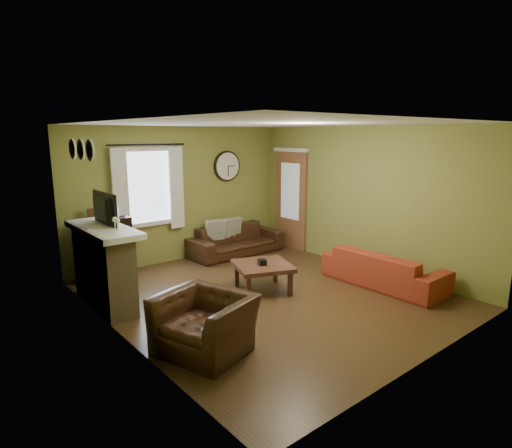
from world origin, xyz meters
TOP-DOWN VIEW (x-y plane):
  - floor at (0.00, 0.00)m, footprint 4.60×5.20m
  - ceiling at (0.00, 0.00)m, footprint 4.60×5.20m
  - wall_left at (-2.30, 0.00)m, footprint 0.00×5.20m
  - wall_right at (2.30, 0.00)m, footprint 0.00×5.20m
  - wall_back at (0.00, 2.60)m, footprint 4.60×0.00m
  - wall_front at (0.00, -2.60)m, footprint 4.60×0.00m
  - fireplace at (-2.10, 1.15)m, footprint 0.40×1.40m
  - firebox at (-1.91, 1.15)m, footprint 0.04×0.60m
  - mantel at (-2.07, 1.15)m, footprint 0.58×1.60m
  - tv at (-2.05, 1.30)m, footprint 0.08×0.60m
  - tv_screen at (-1.97, 1.30)m, footprint 0.02×0.62m
  - medallion_left at (-2.28, 0.80)m, footprint 0.28×0.28m
  - medallion_mid at (-2.28, 1.15)m, footprint 0.28×0.28m
  - medallion_right at (-2.28, 1.50)m, footprint 0.28×0.28m
  - window_pane at (-0.70, 2.58)m, footprint 1.00×0.02m
  - curtain_rod at (-0.70, 2.48)m, footprint 0.03×0.03m
  - curtain_left at (-1.25, 2.48)m, footprint 0.28×0.04m
  - curtain_right at (-0.15, 2.48)m, footprint 0.28×0.04m
  - wall_clock at (1.10, 2.55)m, footprint 0.64×0.06m
  - door at (2.27, 1.85)m, footprint 0.05×0.90m
  - bookshelf at (-1.63, 2.39)m, footprint 0.88×0.38m
  - book at (-1.75, 2.53)m, footprint 0.15×0.20m
  - sofa_brown at (1.04, 2.19)m, footprint 2.02×0.79m
  - pillow_left at (0.61, 2.31)m, footprint 0.42×0.19m
  - pillow_right at (1.04, 2.31)m, footprint 0.39×0.14m
  - sofa_red at (1.77, -0.88)m, footprint 0.79×2.01m
  - armchair at (-1.70, -0.86)m, footprint 1.16×1.25m
  - coffee_table at (0.06, 0.19)m, footprint 1.09×1.09m
  - tissue_box at (0.01, 0.15)m, footprint 0.15×0.15m
  - wine_glass_a at (-2.05, 0.65)m, footprint 0.07×0.07m
  - wine_glass_b at (-2.05, 0.74)m, footprint 0.07×0.07m

SIDE VIEW (x-z plane):
  - floor at x=0.00m, z-range 0.00..0.00m
  - coffee_table at x=0.06m, z-range 0.00..0.45m
  - sofa_red at x=1.77m, z-range 0.00..0.59m
  - sofa_brown at x=1.04m, z-range 0.00..0.59m
  - firebox at x=-1.91m, z-range 0.02..0.57m
  - armchair at x=-1.70m, z-range 0.00..0.66m
  - tissue_box at x=0.01m, z-range 0.35..0.45m
  - bookshelf at x=-1.63m, z-range 0.00..1.05m
  - fireplace at x=-2.10m, z-range 0.00..1.10m
  - pillow_left at x=0.61m, z-range 0.35..0.75m
  - pillow_right at x=1.04m, z-range 0.36..0.74m
  - book at x=-1.75m, z-range 0.95..0.97m
  - door at x=2.27m, z-range 0.00..2.10m
  - mantel at x=-2.07m, z-range 1.10..1.18m
  - wine_glass_a at x=-2.05m, z-range 1.18..1.37m
  - wine_glass_b at x=-2.05m, z-range 1.18..1.37m
  - wall_left at x=-2.30m, z-range 0.00..2.60m
  - wall_right at x=2.30m, z-range 0.00..2.60m
  - wall_back at x=0.00m, z-range 0.00..2.60m
  - wall_front at x=0.00m, z-range 0.00..2.60m
  - tv at x=-2.05m, z-range 1.18..1.53m
  - tv_screen at x=-1.97m, z-range 1.23..1.59m
  - curtain_left at x=-1.25m, z-range 0.67..2.23m
  - curtain_right at x=-0.15m, z-range 0.67..2.23m
  - window_pane at x=-0.70m, z-range 0.85..2.15m
  - wall_clock at x=1.10m, z-range 1.48..2.12m
  - medallion_left at x=-2.28m, z-range 2.24..2.26m
  - medallion_mid at x=-2.28m, z-range 2.24..2.26m
  - medallion_right at x=-2.28m, z-range 2.24..2.26m
  - curtain_rod at x=-0.70m, z-range 1.52..3.02m
  - ceiling at x=0.00m, z-range 2.60..2.60m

